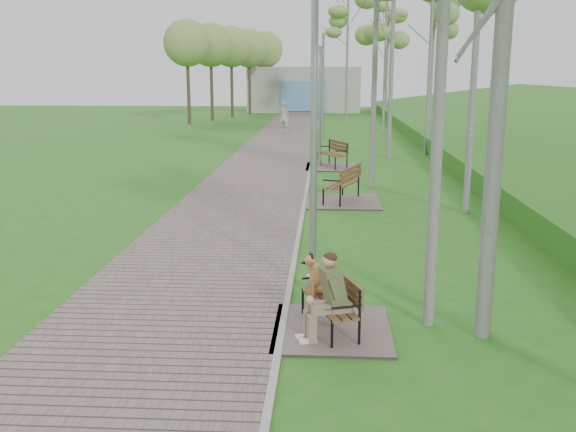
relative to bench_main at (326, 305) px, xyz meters
The scene contains 16 objects.
ground 0.76m from the bench_main, 163.70° to the left, with size 120.00×120.00×0.00m, color #256A1A.
walkway 21.81m from the bench_main, 96.23° to the left, with size 3.50×67.00×0.04m, color #685854.
kerb 21.69m from the bench_main, 91.63° to the left, with size 0.10×67.00×0.05m, color #999993.
building_north 51.22m from the bench_main, 92.37° to the left, with size 10.00×5.20×4.00m.
bench_main is the anchor object (origin of this frame).
bench_second 9.25m from the bench_main, 87.44° to the left, with size 2.07×2.29×1.27m.
bench_third 15.90m from the bench_main, 89.28° to the left, with size 2.04×2.27×1.25m.
lamp_post_near 2.59m from the bench_main, 97.90° to the left, with size 0.20×0.20×5.11m.
lamp_post_second 16.31m from the bench_main, 91.04° to the left, with size 0.17×0.17×4.52m.
lamp_post_third 27.45m from the bench_main, 90.57° to the left, with size 0.22×0.22×5.61m.
lamp_post_far 49.45m from the bench_main, 90.45° to the left, with size 0.18×0.18×4.60m.
pedestrian_near 30.50m from the bench_main, 94.90° to the left, with size 0.68×0.44×1.85m, color beige.
birch_far_a 23.87m from the bench_main, 77.88° to the left, with size 2.36×2.36×8.49m.
birch_far_b 29.57m from the bench_main, 83.66° to the left, with size 2.24×2.24×8.65m.
birch_distant_a 39.62m from the bench_main, 87.99° to the left, with size 2.42×2.42×9.35m.
birch_distant_b 46.75m from the bench_main, 83.96° to the left, with size 2.68×2.68×9.18m.
Camera 1 is at (0.59, -8.66, 3.58)m, focal length 40.00 mm.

